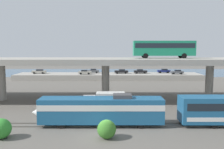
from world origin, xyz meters
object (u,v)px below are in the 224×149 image
Objects in this scene: train_locomotive at (96,109)px; parked_car_2 at (178,72)px; parked_car_1 at (86,72)px; parked_car_5 at (141,71)px; parked_car_4 at (40,71)px; service_truck_west at (106,101)px; parked_car_0 at (123,71)px; transit_bus_on_overpass at (165,48)px; parked_car_3 at (165,71)px; parked_car_6 at (94,71)px.

train_locomotive reaches higher than parked_car_2.
parked_car_1 is 30.75m from parked_car_2.
parked_car_4 is at bearing -178.89° from parked_car_5.
parked_car_1 is at bearing -79.17° from service_truck_west.
parked_car_5 is (6.53, 0.32, 0.00)m from parked_car_0.
parked_car_0 is 28.10m from parked_car_4.
parked_car_5 is at bearing -89.27° from transit_bus_on_overpass.
transit_bus_on_overpass is at bearing -126.28° from train_locomotive.
parked_car_2 is 0.93× the size of parked_car_3.
train_locomotive is 3.70× the size of parked_car_4.
transit_bus_on_overpass reaches higher than parked_car_5.
parked_car_3 is at bearing -172.26° from parked_car_0.
parked_car_2 is (18.50, -2.25, -0.00)m from parked_car_0.
train_locomotive is 51.82m from parked_car_0.
service_truck_west is at bearing 61.28° from parked_car_2.
transit_bus_on_overpass is 2.74× the size of parked_car_3.
parked_car_6 is at bearing 0.58° from parked_car_3.
transit_bus_on_overpass is 35.81m from parked_car_5.
transit_bus_on_overpass is 17.03m from service_truck_west.
service_truck_west is at bearing -103.80° from parked_car_5.
parked_car_1 is 4.98m from parked_car_6.
parked_car_0 and parked_car_6 have the same top height.
parked_car_1 is at bearing 0.62° from parked_car_2.
parked_car_4 and parked_car_6 have the same top height.
transit_bus_on_overpass reaches higher than parked_car_2.
parked_car_2 is at bearing -115.90° from train_locomotive.
parked_car_2 is 28.65m from parked_car_6.
parked_car_1 is at bearing 171.96° from parked_car_4.
parked_car_2 is at bearing 173.06° from parked_car_0.
transit_bus_on_overpass is 2.69× the size of parked_car_5.
train_locomotive is 53.50m from parked_car_6.
parked_car_5 is (11.96, 51.85, 0.32)m from train_locomotive.
parked_car_4 is at bearing 6.67° from parked_car_6.
parked_car_2 is 0.88× the size of parked_car_4.
parked_car_6 is (2.39, 4.37, -0.00)m from parked_car_1.
parked_car_5 is (18.78, 2.91, 0.00)m from parked_car_1.
train_locomotive is 3.93× the size of parked_car_3.
parked_car_1 is at bearing 9.63° from parked_car_3.
parked_car_2 is 5.55m from parked_car_3.
train_locomotive reaches higher than parked_car_1.
parked_car_5 is at bearing -12.13° from parked_car_2.
parked_car_2 is (23.93, 49.28, 0.32)m from train_locomotive.
parked_car_0 and parked_car_5 have the same top height.
service_truck_west is at bearing 118.59° from parked_car_4.
parked_car_0 is 1.08× the size of parked_car_6.
parked_car_1 and parked_car_6 have the same top height.
parked_car_1 is 0.96× the size of parked_car_3.
parked_car_5 is at bearing 8.80° from parked_car_1.
parked_car_2 is 0.96× the size of parked_car_6.
parked_car_0 is 1.04× the size of parked_car_5.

